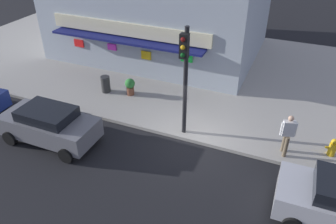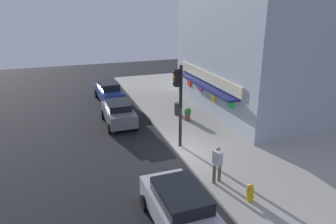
# 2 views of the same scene
# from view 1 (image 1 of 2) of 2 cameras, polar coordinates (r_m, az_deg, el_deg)

# --- Properties ---
(ground_plane) EXTENTS (58.01, 58.01, 0.00)m
(ground_plane) POSITION_cam_1_polar(r_m,az_deg,el_deg) (14.26, 4.04, -5.29)
(ground_plane) COLOR black
(sidewalk) EXTENTS (38.68, 13.92, 0.16)m
(sidewalk) POSITION_cam_1_polar(r_m,az_deg,el_deg) (19.99, 10.77, 6.33)
(sidewalk) COLOR #A39E93
(sidewalk) RESTS_ON ground_plane
(traffic_light) EXTENTS (0.32, 0.58, 4.74)m
(traffic_light) POSITION_cam_1_polar(r_m,az_deg,el_deg) (12.97, 2.92, 7.31)
(traffic_light) COLOR black
(traffic_light) RESTS_ON sidewalk
(fire_hydrant) EXTENTS (0.53, 0.29, 0.77)m
(fire_hydrant) POSITION_cam_1_polar(r_m,az_deg,el_deg) (14.65, 26.54, -5.49)
(fire_hydrant) COLOR gold
(fire_hydrant) RESTS_ON sidewalk
(trash_can) EXTENTS (0.47, 0.47, 0.88)m
(trash_can) POSITION_cam_1_polar(r_m,az_deg,el_deg) (17.78, -10.71, 4.74)
(trash_can) COLOR #2D2D2D
(trash_can) RESTS_ON sidewalk
(pedestrian) EXTENTS (0.62, 0.52, 1.80)m
(pedestrian) POSITION_cam_1_polar(r_m,az_deg,el_deg) (13.62, 19.94, -3.44)
(pedestrian) COLOR brown
(pedestrian) RESTS_ON sidewalk
(potted_plant_by_doorway) EXTENTS (0.51, 0.51, 0.91)m
(potted_plant_by_doorway) POSITION_cam_1_polar(r_m,az_deg,el_deg) (17.28, -6.56, 4.50)
(potted_plant_by_doorway) COLOR brown
(potted_plant_by_doorway) RESTS_ON sidewalk
(parked_car_grey) EXTENTS (4.12, 2.02, 1.59)m
(parked_car_grey) POSITION_cam_1_polar(r_m,az_deg,el_deg) (14.73, -19.78, -2.03)
(parked_car_grey) COLOR slate
(parked_car_grey) RESTS_ON ground_plane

